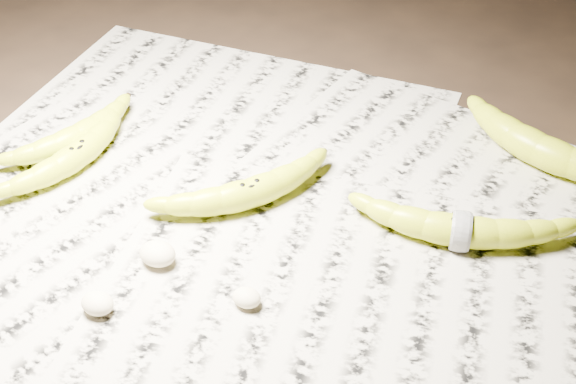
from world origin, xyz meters
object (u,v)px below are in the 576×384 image
at_px(banana_left_a, 77,152).
at_px(banana_taped, 461,228).
at_px(banana_left_b, 77,134).
at_px(banana_center, 249,191).
at_px(banana_upper_a, 541,148).

relative_size(banana_left_a, banana_taped, 0.88).
bearing_deg(banana_left_b, banana_taped, -68.30).
height_order(banana_left_a, banana_center, banana_center).
relative_size(banana_left_a, banana_left_b, 1.13).
bearing_deg(banana_center, banana_taped, -41.87).
bearing_deg(banana_taped, banana_left_b, 169.34).
bearing_deg(banana_upper_a, banana_center, -122.70).
xyz_separation_m(banana_left_b, banana_center, (0.25, -0.00, 0.00)).
height_order(banana_taped, banana_upper_a, banana_upper_a).
height_order(banana_left_b, banana_center, banana_center).
xyz_separation_m(banana_left_a, banana_upper_a, (0.50, 0.26, 0.00)).
distance_m(banana_left_b, banana_taped, 0.48).
distance_m(banana_left_b, banana_center, 0.25).
bearing_deg(banana_upper_a, banana_left_b, -138.98).
relative_size(banana_left_b, banana_taped, 0.78).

